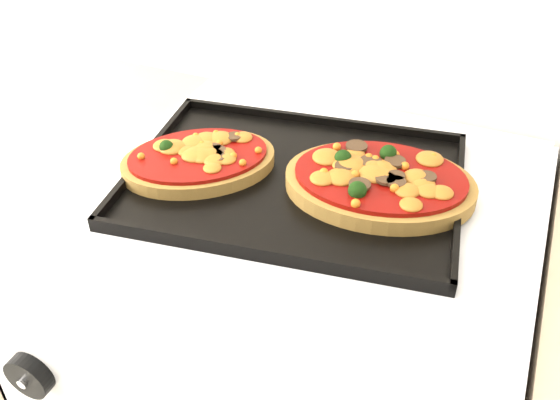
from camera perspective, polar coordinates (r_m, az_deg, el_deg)
The scene contains 4 objects.
knob_left at distance 0.74m, azimuth -21.91°, elevation -14.68°, with size 0.05×0.05×0.02m, color black.
baking_tray at distance 0.85m, azimuth 1.34°, elevation 1.97°, with size 0.44×0.33×0.02m, color black.
pizza_left at distance 0.87m, azimuth -7.47°, elevation 3.77°, with size 0.21×0.15×0.03m, color olive, non-canonical shape.
pizza_right at distance 0.82m, azimuth 9.12°, elevation 1.78°, with size 0.25×0.18×0.04m, color olive, non-canonical shape.
Camera 1 is at (0.22, 1.09, 1.41)m, focal length 40.00 mm.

